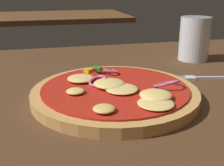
{
  "coord_description": "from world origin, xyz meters",
  "views": [
    {
      "loc": [
        -0.15,
        -0.44,
        0.21
      ],
      "look_at": [
        -0.04,
        0.0,
        0.05
      ],
      "focal_mm": 45.92,
      "sensor_mm": 36.0,
      "label": 1
    }
  ],
  "objects": [
    {
      "name": "dining_table",
      "position": [
        0.0,
        0.0,
        0.01
      ],
      "size": [
        1.4,
        0.82,
        0.03
      ],
      "color": "#4C301C",
      "rests_on": "ground"
    },
    {
      "name": "beer_glass",
      "position": [
        0.22,
        0.18,
        0.08
      ],
      "size": [
        0.07,
        0.07,
        0.1
      ],
      "color": "silver",
      "rests_on": "dining_table"
    },
    {
      "name": "fork",
      "position": [
        0.17,
        0.03,
        0.03
      ],
      "size": [
        0.19,
        0.05,
        0.0
      ],
      "color": "silver",
      "rests_on": "dining_table"
    },
    {
      "name": "pizza",
      "position": [
        -0.04,
        -0.02,
        0.04
      ],
      "size": [
        0.27,
        0.27,
        0.04
      ],
      "color": "tan",
      "rests_on": "dining_table"
    },
    {
      "name": "background_table",
      "position": [
        -0.06,
        1.38,
        0.01
      ],
      "size": [
        0.88,
        0.55,
        0.03
      ],
      "color": "brown",
      "rests_on": "ground"
    }
  ]
}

